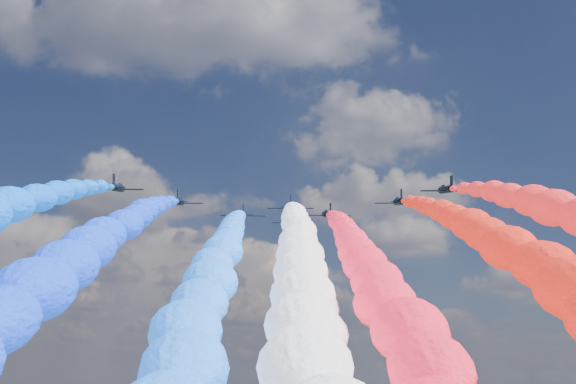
{
  "coord_description": "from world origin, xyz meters",
  "views": [
    {
      "loc": [
        -1.99,
        -138.94,
        62.48
      ],
      "look_at": [
        0.0,
        4.0,
        98.96
      ],
      "focal_mm": 45.2,
      "sensor_mm": 36.0,
      "label": 1
    }
  ],
  "objects": [
    {
      "name": "trail_2",
      "position": [
        -9.78,
        -39.44,
        77.73
      ],
      "size": [
        6.89,
        107.57,
        42.95
      ],
      "primitive_type": null,
      "color": "#2070FF"
    },
    {
      "name": "trail_7",
      "position": [
        29.96,
        -61.89,
        77.73
      ],
      "size": [
        6.89,
        107.57,
        42.95
      ],
      "primitive_type": null,
      "color": "red"
    },
    {
      "name": "jet_3",
      "position": [
        0.61,
        8.98,
        96.96
      ],
      "size": [
        9.84,
        13.39,
        5.61
      ],
      "primitive_type": null,
      "rotation": [
        0.22,
        0.0,
        -0.01
      ],
      "color": "black"
    },
    {
      "name": "jet_6",
      "position": [
        22.55,
        3.82,
        96.96
      ],
      "size": [
        10.33,
        13.74,
        5.61
      ],
      "primitive_type": null,
      "rotation": [
        0.22,
        0.0,
        -0.05
      ],
      "color": "black"
    },
    {
      "name": "trail_5",
      "position": [
        8.85,
        -39.88,
        77.73
      ],
      "size": [
        6.89,
        107.57,
        42.95
      ],
      "primitive_type": null,
      "color": "#FB1C3A"
    },
    {
      "name": "jet_0",
      "position": [
        -32.25,
        -6.53,
        96.96
      ],
      "size": [
        10.35,
        13.75,
        5.61
      ],
      "primitive_type": null,
      "rotation": [
        0.22,
        0.0,
        0.05
      ],
      "color": "black"
    },
    {
      "name": "trail_4",
      "position": [
        1.38,
        -32.04,
        77.73
      ],
      "size": [
        6.89,
        107.57,
        42.95
      ],
      "primitive_type": null,
      "color": "white"
    },
    {
      "name": "trail_6",
      "position": [
        22.55,
        -51.87,
        77.73
      ],
      "size": [
        6.89,
        107.57,
        42.95
      ],
      "primitive_type": null,
      "color": "red"
    },
    {
      "name": "jet_2",
      "position": [
        -9.78,
        16.25,
        96.96
      ],
      "size": [
        10.49,
        13.85,
        5.61
      ],
      "primitive_type": null,
      "rotation": [
        0.22,
        0.0,
        0.07
      ],
      "color": "black"
    },
    {
      "name": "trail_3",
      "position": [
        0.61,
        -46.71,
        77.73
      ],
      "size": [
        6.89,
        107.57,
        42.95
      ],
      "primitive_type": null,
      "color": "white"
    },
    {
      "name": "jet_1",
      "position": [
        -22.08,
        4.5,
        96.96
      ],
      "size": [
        10.28,
        13.7,
        5.61
      ],
      "primitive_type": null,
      "rotation": [
        0.22,
        0.0,
        0.05
      ],
      "color": "black"
    },
    {
      "name": "trail_1",
      "position": [
        -22.08,
        -51.18,
        77.73
      ],
      "size": [
        6.89,
        107.57,
        42.95
      ],
      "primitive_type": null,
      "color": "#123BEC"
    },
    {
      "name": "jet_4",
      "position": [
        1.38,
        23.65,
        96.96
      ],
      "size": [
        10.18,
        13.63,
        5.61
      ],
      "primitive_type": null,
      "rotation": [
        0.22,
        0.0,
        0.04
      ],
      "color": "black"
    },
    {
      "name": "jet_5",
      "position": [
        8.85,
        15.81,
        96.96
      ],
      "size": [
        10.47,
        13.84,
        5.61
      ],
      "primitive_type": null,
      "rotation": [
        0.22,
        0.0,
        0.06
      ],
      "color": "black"
    },
    {
      "name": "jet_7",
      "position": [
        29.96,
        -6.2,
        96.96
      ],
      "size": [
        9.8,
        13.36,
        5.61
      ],
      "primitive_type": null,
      "rotation": [
        0.22,
        0.0,
        -0.01
      ],
      "color": "black"
    }
  ]
}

